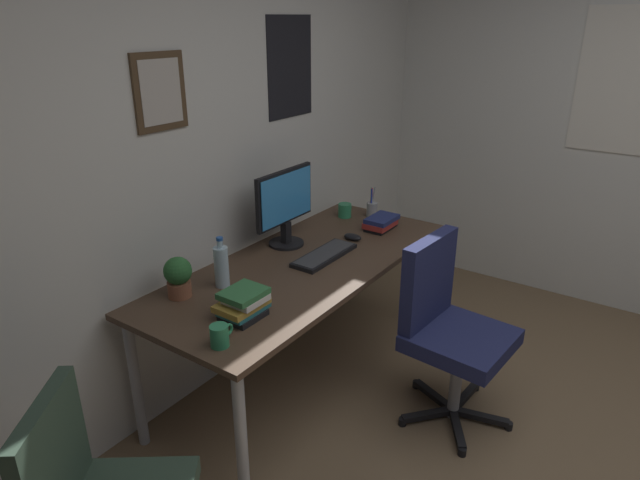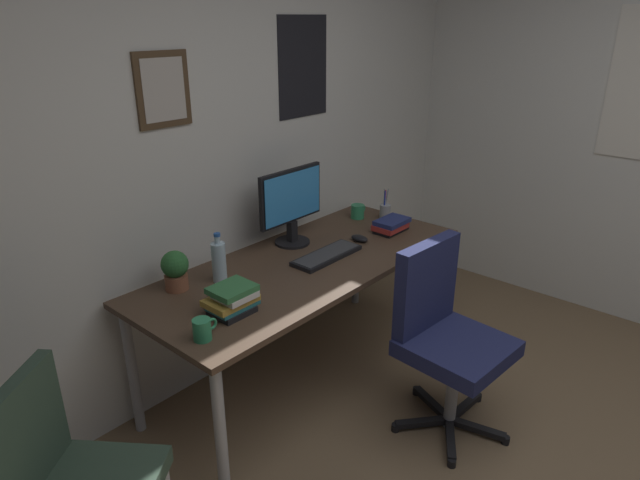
% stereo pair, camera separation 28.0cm
% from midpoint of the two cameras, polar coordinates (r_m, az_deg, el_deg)
% --- Properties ---
extents(wall_back, '(4.40, 0.10, 2.60)m').
position_cam_midpoint_polar(wall_back, '(2.92, -14.51, 8.97)').
color(wall_back, silver).
rests_on(wall_back, ground_plane).
extents(desk, '(1.89, 0.78, 0.72)m').
position_cam_midpoint_polar(desk, '(2.95, -4.33, -3.49)').
color(desk, '#4C3828').
rests_on(desk, ground_plane).
extents(office_chair, '(0.56, 0.57, 0.95)m').
position_cam_midpoint_polar(office_chair, '(2.79, 10.24, -8.52)').
color(office_chair, '#1E234C').
rests_on(office_chair, ground_plane).
extents(monitor, '(0.46, 0.20, 0.43)m').
position_cam_midpoint_polar(monitor, '(3.07, -6.27, 3.62)').
color(monitor, black).
rests_on(monitor, desk).
extents(keyboard, '(0.43, 0.15, 0.03)m').
position_cam_midpoint_polar(keyboard, '(2.97, -2.25, -1.62)').
color(keyboard, black).
rests_on(keyboard, desk).
extents(computer_mouse, '(0.06, 0.11, 0.04)m').
position_cam_midpoint_polar(computer_mouse, '(3.19, 0.90, 0.27)').
color(computer_mouse, black).
rests_on(computer_mouse, desk).
extents(water_bottle, '(0.07, 0.07, 0.25)m').
position_cam_midpoint_polar(water_bottle, '(2.69, -13.14, -2.69)').
color(water_bottle, silver).
rests_on(water_bottle, desk).
extents(coffee_mug_near, '(0.11, 0.07, 0.09)m').
position_cam_midpoint_polar(coffee_mug_near, '(2.25, -13.92, -9.69)').
color(coffee_mug_near, '#2D8C59').
rests_on(coffee_mug_near, desk).
extents(coffee_mug_far, '(0.12, 0.08, 0.09)m').
position_cam_midpoint_polar(coffee_mug_far, '(3.56, 0.35, 3.06)').
color(coffee_mug_far, '#2D8C59').
rests_on(coffee_mug_far, desk).
extents(potted_plant, '(0.13, 0.13, 0.20)m').
position_cam_midpoint_polar(potted_plant, '(2.64, -17.47, -3.62)').
color(potted_plant, brown).
rests_on(potted_plant, desk).
extents(pen_cup, '(0.07, 0.07, 0.20)m').
position_cam_midpoint_polar(pen_cup, '(3.56, 3.16, 3.21)').
color(pen_cup, '#9EA0A5').
rests_on(pen_cup, desk).
extents(book_stack_left, '(0.22, 0.17, 0.13)m').
position_cam_midpoint_polar(book_stack_left, '(2.42, -11.27, -6.57)').
color(book_stack_left, black).
rests_on(book_stack_left, desk).
extents(book_stack_right, '(0.22, 0.15, 0.08)m').
position_cam_midpoint_polar(book_stack_right, '(3.35, 3.97, 1.74)').
color(book_stack_right, black).
rests_on(book_stack_right, desk).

